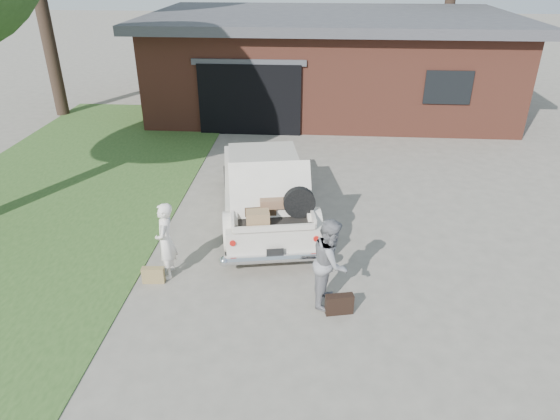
{
  "coord_description": "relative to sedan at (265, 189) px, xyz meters",
  "views": [
    {
      "loc": [
        0.59,
        -7.29,
        5.19
      ],
      "look_at": [
        0.0,
        0.6,
        1.1
      ],
      "focal_mm": 32.0,
      "sensor_mm": 36.0,
      "label": 1
    }
  ],
  "objects": [
    {
      "name": "sedan",
      "position": [
        0.0,
        0.0,
        0.0
      ],
      "size": [
        2.56,
        4.86,
        1.79
      ],
      "rotation": [
        0.0,
        0.0,
        0.18
      ],
      "color": "silver",
      "rests_on": "ground"
    },
    {
      "name": "suitcase_left",
      "position": [
        -1.72,
        -2.59,
        -0.53
      ],
      "size": [
        0.39,
        0.15,
        0.3
      ],
      "primitive_type": "cube",
      "rotation": [
        0.0,
        0.0,
        0.07
      ],
      "color": "#9A824E",
      "rests_on": "ground"
    },
    {
      "name": "suitcase_right",
      "position": [
        1.51,
        -3.19,
        -0.51
      ],
      "size": [
        0.47,
        0.24,
        0.35
      ],
      "primitive_type": "cube",
      "rotation": [
        0.0,
        0.0,
        0.22
      ],
      "color": "black",
      "rests_on": "ground"
    },
    {
      "name": "ground",
      "position": [
        0.45,
        -2.37,
        -0.68
      ],
      "size": [
        90.0,
        90.0,
        0.0
      ],
      "primitive_type": "plane",
      "color": "gray",
      "rests_on": "ground"
    },
    {
      "name": "grass_strip",
      "position": [
        -5.05,
        0.63,
        -0.67
      ],
      "size": [
        6.0,
        16.0,
        0.02
      ],
      "primitive_type": "cube",
      "color": "#2D4C1E",
      "rests_on": "ground"
    },
    {
      "name": "house",
      "position": [
        1.43,
        9.1,
        0.99
      ],
      "size": [
        12.8,
        7.8,
        3.3
      ],
      "color": "brown",
      "rests_on": "ground"
    },
    {
      "name": "woman_left",
      "position": [
        -1.51,
        -2.35,
        0.04
      ],
      "size": [
        0.4,
        0.56,
        1.43
      ],
      "primitive_type": "imported",
      "rotation": [
        0.0,
        0.0,
        -1.46
      ],
      "color": "white",
      "rests_on": "ground"
    },
    {
      "name": "woman_right",
      "position": [
        1.35,
        -2.88,
        0.09
      ],
      "size": [
        0.67,
        0.81,
        1.53
      ],
      "primitive_type": "imported",
      "rotation": [
        0.0,
        0.0,
        1.44
      ],
      "color": "gray",
      "rests_on": "ground"
    }
  ]
}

